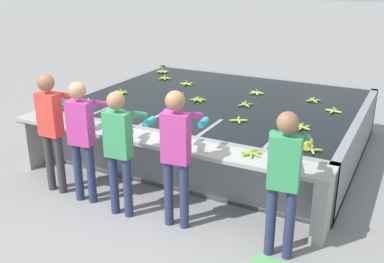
{
  "coord_description": "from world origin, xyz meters",
  "views": [
    {
      "loc": [
        2.98,
        -4.44,
        2.96
      ],
      "look_at": [
        0.0,
        1.31,
        0.59
      ],
      "focal_mm": 42.0,
      "sensor_mm": 36.0,
      "label": 1
    }
  ],
  "objects_px": {
    "knife_0": "(278,159)",
    "worker_3": "(177,147)",
    "worker_0": "(52,122)",
    "banana_bunch_ledge_0": "(251,153)",
    "worker_4": "(284,172)",
    "banana_bunch_floating_10": "(177,94)",
    "banana_bunch_floating_2": "(165,78)",
    "banana_bunch_floating_9": "(163,72)",
    "banana_bunch_floating_4": "(239,120)",
    "banana_bunch_floating_11": "(312,150)",
    "banana_bunch_floating_13": "(246,105)",
    "banana_bunch_floating_6": "(257,93)",
    "banana_bunch_floating_7": "(121,92)",
    "worker_2": "(120,143)",
    "worker_1": "(82,131)",
    "banana_bunch_floating_1": "(187,84)",
    "banana_bunch_floating_3": "(314,100)",
    "banana_bunch_floating_0": "(302,127)",
    "banana_bunch_floating_8": "(333,111)",
    "banana_bunch_floating_5": "(198,100)",
    "banana_bunch_floating_12": "(89,102)"
  },
  "relations": [
    {
      "from": "banana_bunch_floating_11",
      "to": "banana_bunch_floating_13",
      "type": "relative_size",
      "value": 1.2
    },
    {
      "from": "worker_0",
      "to": "banana_bunch_floating_5",
      "type": "xyz_separation_m",
      "value": [
        1.01,
        2.36,
        -0.15
      ]
    },
    {
      "from": "banana_bunch_floating_5",
      "to": "banana_bunch_floating_11",
      "type": "relative_size",
      "value": 1.03
    },
    {
      "from": "banana_bunch_floating_1",
      "to": "banana_bunch_floating_2",
      "type": "bearing_deg",
      "value": 162.23
    },
    {
      "from": "worker_4",
      "to": "worker_2",
      "type": "bearing_deg",
      "value": -178.09
    },
    {
      "from": "worker_0",
      "to": "banana_bunch_ledge_0",
      "type": "distance_m",
      "value": 2.69
    },
    {
      "from": "banana_bunch_floating_0",
      "to": "banana_bunch_floating_11",
      "type": "relative_size",
      "value": 1.01
    },
    {
      "from": "banana_bunch_floating_6",
      "to": "banana_bunch_floating_7",
      "type": "bearing_deg",
      "value": -153.47
    },
    {
      "from": "banana_bunch_floating_10",
      "to": "worker_2",
      "type": "bearing_deg",
      "value": -75.78
    },
    {
      "from": "banana_bunch_floating_2",
      "to": "banana_bunch_floating_5",
      "type": "xyz_separation_m",
      "value": [
        1.3,
        -1.08,
        -0.0
      ]
    },
    {
      "from": "banana_bunch_ledge_0",
      "to": "banana_bunch_floating_11",
      "type": "bearing_deg",
      "value": 36.14
    },
    {
      "from": "banana_bunch_floating_10",
      "to": "knife_0",
      "type": "xyz_separation_m",
      "value": [
        2.44,
        -1.93,
        -0.01
      ]
    },
    {
      "from": "banana_bunch_floating_8",
      "to": "banana_bunch_ledge_0",
      "type": "relative_size",
      "value": 1.01
    },
    {
      "from": "banana_bunch_floating_2",
      "to": "banana_bunch_floating_9",
      "type": "distance_m",
      "value": 0.63
    },
    {
      "from": "banana_bunch_floating_0",
      "to": "banana_bunch_floating_5",
      "type": "height_order",
      "value": "same"
    },
    {
      "from": "banana_bunch_floating_4",
      "to": "banana_bunch_floating_13",
      "type": "height_order",
      "value": "same"
    },
    {
      "from": "worker_2",
      "to": "banana_bunch_floating_3",
      "type": "bearing_deg",
      "value": 64.69
    },
    {
      "from": "banana_bunch_floating_6",
      "to": "banana_bunch_floating_11",
      "type": "xyz_separation_m",
      "value": [
        1.51,
        -2.21,
        0.0
      ]
    },
    {
      "from": "worker_4",
      "to": "banana_bunch_ledge_0",
      "type": "height_order",
      "value": "worker_4"
    },
    {
      "from": "banana_bunch_floating_6",
      "to": "banana_bunch_floating_3",
      "type": "bearing_deg",
      "value": -0.98
    },
    {
      "from": "banana_bunch_floating_9",
      "to": "banana_bunch_floating_2",
      "type": "bearing_deg",
      "value": -54.84
    },
    {
      "from": "banana_bunch_floating_7",
      "to": "banana_bunch_floating_9",
      "type": "xyz_separation_m",
      "value": [
        -0.21,
        1.8,
        0.0
      ]
    },
    {
      "from": "knife_0",
      "to": "banana_bunch_floating_4",
      "type": "bearing_deg",
      "value": 130.51
    },
    {
      "from": "banana_bunch_floating_3",
      "to": "banana_bunch_floating_8",
      "type": "bearing_deg",
      "value": -47.24
    },
    {
      "from": "worker_3",
      "to": "banana_bunch_floating_12",
      "type": "bearing_deg",
      "value": 150.18
    },
    {
      "from": "banana_bunch_floating_4",
      "to": "knife_0",
      "type": "xyz_separation_m",
      "value": [
        0.94,
        -1.1,
        -0.01
      ]
    },
    {
      "from": "banana_bunch_ledge_0",
      "to": "banana_bunch_floating_12",
      "type": "bearing_deg",
      "value": 165.3
    },
    {
      "from": "knife_0",
      "to": "worker_3",
      "type": "bearing_deg",
      "value": -150.71
    },
    {
      "from": "banana_bunch_floating_10",
      "to": "banana_bunch_floating_1",
      "type": "bearing_deg",
      "value": 105.69
    },
    {
      "from": "worker_2",
      "to": "banana_bunch_floating_12",
      "type": "bearing_deg",
      "value": 139.03
    },
    {
      "from": "banana_bunch_floating_8",
      "to": "banana_bunch_floating_9",
      "type": "bearing_deg",
      "value": 162.8
    },
    {
      "from": "worker_3",
      "to": "banana_bunch_floating_4",
      "type": "relative_size",
      "value": 6.4
    },
    {
      "from": "worker_3",
      "to": "banana_bunch_floating_3",
      "type": "relative_size",
      "value": 7.0
    },
    {
      "from": "knife_0",
      "to": "worker_1",
      "type": "bearing_deg",
      "value": -166.15
    },
    {
      "from": "worker_4",
      "to": "banana_bunch_floating_5",
      "type": "xyz_separation_m",
      "value": [
        -2.2,
        2.39,
        -0.13
      ]
    },
    {
      "from": "banana_bunch_floating_5",
      "to": "banana_bunch_floating_6",
      "type": "height_order",
      "value": "same"
    },
    {
      "from": "worker_0",
      "to": "knife_0",
      "type": "height_order",
      "value": "worker_0"
    },
    {
      "from": "worker_2",
      "to": "banana_bunch_floating_2",
      "type": "relative_size",
      "value": 5.81
    },
    {
      "from": "banana_bunch_floating_6",
      "to": "banana_bunch_floating_1",
      "type": "bearing_deg",
      "value": 179.59
    },
    {
      "from": "worker_0",
      "to": "worker_2",
      "type": "height_order",
      "value": "worker_0"
    },
    {
      "from": "banana_bunch_floating_0",
      "to": "banana_bunch_floating_3",
      "type": "xyz_separation_m",
      "value": [
        -0.17,
        1.42,
        0.0
      ]
    },
    {
      "from": "banana_bunch_floating_4",
      "to": "worker_4",
      "type": "bearing_deg",
      "value": -55.22
    },
    {
      "from": "banana_bunch_floating_1",
      "to": "banana_bunch_ledge_0",
      "type": "relative_size",
      "value": 0.99
    },
    {
      "from": "banana_bunch_floating_0",
      "to": "banana_bunch_floating_12",
      "type": "height_order",
      "value": "same"
    },
    {
      "from": "banana_bunch_floating_3",
      "to": "banana_bunch_floating_6",
      "type": "relative_size",
      "value": 0.88
    },
    {
      "from": "worker_2",
      "to": "banana_bunch_floating_8",
      "type": "bearing_deg",
      "value": 55.35
    },
    {
      "from": "worker_4",
      "to": "banana_bunch_floating_11",
      "type": "xyz_separation_m",
      "value": [
        0.04,
        1.06,
        -0.13
      ]
    },
    {
      "from": "banana_bunch_floating_3",
      "to": "banana_bunch_ledge_0",
      "type": "height_order",
      "value": "banana_bunch_ledge_0"
    },
    {
      "from": "banana_bunch_floating_0",
      "to": "banana_bunch_floating_13",
      "type": "xyz_separation_m",
      "value": [
        -1.1,
        0.66,
        0.0
      ]
    },
    {
      "from": "worker_1",
      "to": "banana_bunch_floating_1",
      "type": "height_order",
      "value": "worker_1"
    }
  ]
}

